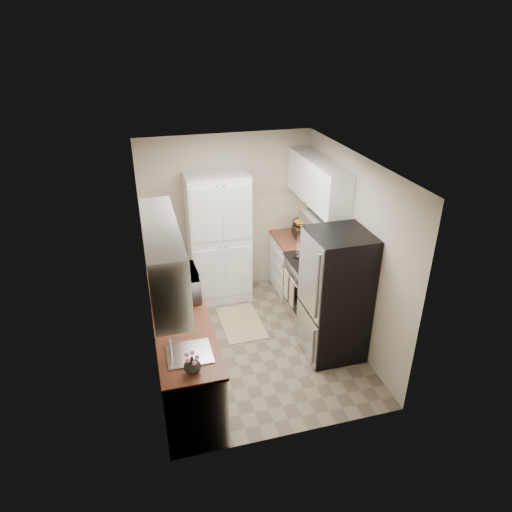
# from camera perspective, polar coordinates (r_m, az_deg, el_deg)

# --- Properties ---
(ground) EXTENTS (3.20, 3.20, 0.00)m
(ground) POSITION_cam_1_polar(r_m,az_deg,el_deg) (6.32, -0.17, -10.79)
(ground) COLOR #7A6B56
(ground) RESTS_ON ground
(room_shell) EXTENTS (2.64, 3.24, 2.52)m
(room_shell) POSITION_cam_1_polar(r_m,az_deg,el_deg) (5.46, -0.35, 2.72)
(room_shell) COLOR beige
(room_shell) RESTS_ON ground
(pantry_cabinet) EXTENTS (0.90, 0.55, 2.00)m
(pantry_cabinet) POSITION_cam_1_polar(r_m,az_deg,el_deg) (6.86, -4.67, 2.17)
(pantry_cabinet) COLOR white
(pantry_cabinet) RESTS_ON ground
(base_cabinet_left) EXTENTS (0.60, 2.30, 0.88)m
(base_cabinet_left) POSITION_cam_1_polar(r_m,az_deg,el_deg) (5.58, -9.04, -11.35)
(base_cabinet_left) COLOR white
(base_cabinet_left) RESTS_ON ground
(countertop_left) EXTENTS (0.63, 2.33, 0.04)m
(countertop_left) POSITION_cam_1_polar(r_m,az_deg,el_deg) (5.31, -9.40, -7.45)
(countertop_left) COLOR brown
(countertop_left) RESTS_ON base_cabinet_left
(base_cabinet_right) EXTENTS (0.60, 0.80, 0.88)m
(base_cabinet_right) POSITION_cam_1_polar(r_m,az_deg,el_deg) (7.29, 4.89, -1.19)
(base_cabinet_right) COLOR white
(base_cabinet_right) RESTS_ON ground
(countertop_right) EXTENTS (0.63, 0.83, 0.04)m
(countertop_right) POSITION_cam_1_polar(r_m,az_deg,el_deg) (7.09, 5.04, 2.09)
(countertop_right) COLOR brown
(countertop_right) RESTS_ON base_cabinet_right
(electric_range) EXTENTS (0.71, 0.78, 1.13)m
(electric_range) POSITION_cam_1_polar(r_m,az_deg,el_deg) (6.62, 7.12, -4.07)
(electric_range) COLOR #B7B7BC
(electric_range) RESTS_ON ground
(refrigerator) EXTENTS (0.70, 0.72, 1.70)m
(refrigerator) POSITION_cam_1_polar(r_m,az_deg,el_deg) (5.80, 9.93, -4.88)
(refrigerator) COLOR #B7B7BC
(refrigerator) RESTS_ON ground
(microwave) EXTENTS (0.41, 0.59, 0.32)m
(microwave) POSITION_cam_1_polar(r_m,az_deg,el_deg) (5.57, -9.23, -3.50)
(microwave) COLOR #B5B5BA
(microwave) RESTS_ON countertop_left
(wine_bottle) EXTENTS (0.09, 0.09, 0.34)m
(wine_bottle) POSITION_cam_1_polar(r_m,az_deg,el_deg) (5.92, -11.95, -1.63)
(wine_bottle) COLOR black
(wine_bottle) RESTS_ON countertop_left
(flower_vase) EXTENTS (0.19, 0.19, 0.17)m
(flower_vase) POSITION_cam_1_polar(r_m,az_deg,el_deg) (4.46, -7.97, -13.29)
(flower_vase) COLOR white
(flower_vase) RESTS_ON countertop_left
(cutting_board) EXTENTS (0.06, 0.25, 0.31)m
(cutting_board) POSITION_cam_1_polar(r_m,az_deg,el_deg) (6.06, -8.93, -0.82)
(cutting_board) COLOR #4A8737
(cutting_board) RESTS_ON countertop_left
(toaster_oven) EXTENTS (0.30, 0.37, 0.20)m
(toaster_oven) POSITION_cam_1_polar(r_m,az_deg,el_deg) (7.07, 5.83, 3.06)
(toaster_oven) COLOR #B2B3B6
(toaster_oven) RESTS_ON countertop_right
(fruit_basket) EXTENTS (0.37, 0.37, 0.12)m
(fruit_basket) POSITION_cam_1_polar(r_m,az_deg,el_deg) (7.02, 5.67, 4.27)
(fruit_basket) COLOR orange
(fruit_basket) RESTS_ON toaster_oven
(kitchen_mat) EXTENTS (0.59, 0.92, 0.01)m
(kitchen_mat) POSITION_cam_1_polar(r_m,az_deg,el_deg) (6.69, -1.86, -8.34)
(kitchen_mat) COLOR tan
(kitchen_mat) RESTS_ON ground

